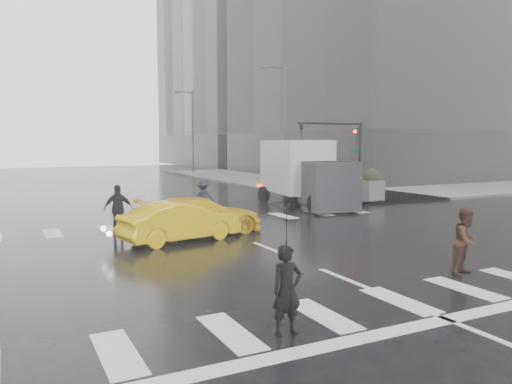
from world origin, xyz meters
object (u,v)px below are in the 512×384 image
taxi_mid (180,222)px  box_truck (304,171)px  traffic_signal_pole (345,146)px  pedestrian_brown (466,241)px

taxi_mid → box_truck: size_ratio=0.63×
traffic_signal_pole → taxi_mid: traffic_signal_pole is taller
box_truck → traffic_signal_pole: bearing=1.5°
taxi_mid → box_truck: bearing=-67.7°
pedestrian_brown → box_truck: box_truck is taller
traffic_signal_pole → pedestrian_brown: 14.55m
pedestrian_brown → traffic_signal_pole: bearing=52.2°
traffic_signal_pole → taxi_mid: (-11.17, -5.60, -2.53)m
traffic_signal_pole → pedestrian_brown: traffic_signal_pole is taller
taxi_mid → box_truck: 10.66m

